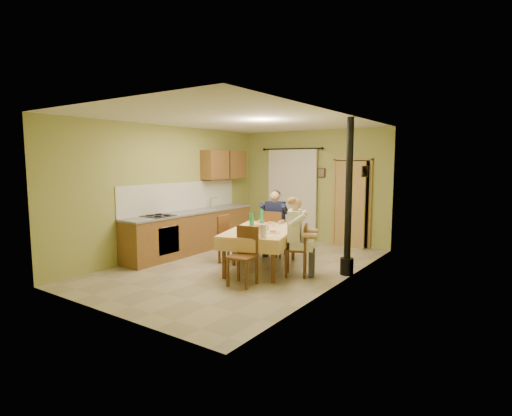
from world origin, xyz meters
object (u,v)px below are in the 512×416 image
Objects in this scene: chair_near at (243,268)px; man_far at (275,216)px; man_right at (296,227)px; chair_left at (230,248)px; dining_table at (262,249)px; chair_far at (274,243)px; stove_flue at (348,218)px; chair_right at (297,260)px.

chair_near is 0.70× the size of man_far.
chair_left is at bearing 63.37° from man_right.
dining_table is 1.09m from chair_near.
dining_table is 1.04m from chair_far.
man_far is at bearing 165.80° from stove_flue.
man_right reaches higher than chair_near.
chair_far is at bearing 90.89° from dining_table.
chair_far is 0.71× the size of man_far.
man_far is (0.43, 0.99, 0.59)m from chair_left.
chair_left is 0.69× the size of man_far.
chair_left is at bearing -50.98° from chair_near.
dining_table is 1.16m from man_far.
man_right is (1.11, -1.05, 0.59)m from chair_far.
chair_near reaches higher than chair_left.
dining_table is 1.58× the size of man_far.
man_right is (1.11, -1.06, 0.00)m from man_far.
chair_near is 1.08m from chair_right.
dining_table is at bearing 61.11° from man_right.
chair_far is 1.04× the size of chair_left.
chair_left is at bearing 63.57° from chair_right.
stove_flue reaches higher than chair_right.
stove_flue is (1.83, -0.46, 0.15)m from man_far.
dining_table is at bearing 61.54° from chair_right.
chair_right is at bearing 81.99° from chair_left.
man_right is (1.55, -0.07, 0.59)m from chair_left.
man_right is at bearing -56.73° from chair_far.
dining_table is at bearing -80.02° from chair_near.
chair_far is 2.02m from stove_flue.
man_far is at bearing 22.84° from chair_right.
man_right is (0.46, 0.97, 0.59)m from chair_near.
stove_flue reaches higher than chair_far.
chair_far reaches higher than chair_near.
dining_table is at bearing -84.87° from man_far.
chair_right is (0.47, 0.97, -0.00)m from chair_near.
chair_right is at bearing -22.22° from dining_table.
stove_flue reaches higher than man_far.
man_right reaches higher than dining_table.
chair_far is at bearing 150.45° from chair_left.
stove_flue is at bearing 97.60° from chair_left.
man_right is at bearing -57.03° from man_far.
stove_flue is (0.71, 0.60, 0.15)m from man_right.
man_far reaches higher than chair_right.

